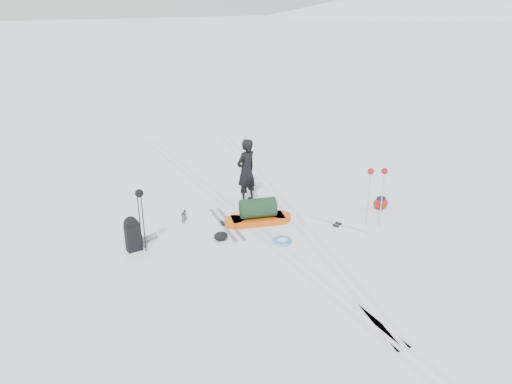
{
  "coord_description": "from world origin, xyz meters",
  "views": [
    {
      "loc": [
        -4.53,
        -9.92,
        5.47
      ],
      "look_at": [
        0.03,
        0.22,
        0.95
      ],
      "focal_mm": 35.0,
      "sensor_mm": 36.0,
      "label": 1
    }
  ],
  "objects_px": {
    "expedition_rucksack": "(135,234)",
    "ski_poles_black": "(140,201)",
    "skier": "(246,171)",
    "pulk_sled": "(258,214)"
  },
  "relations": [
    {
      "from": "skier",
      "to": "ski_poles_black",
      "type": "xyz_separation_m",
      "value": [
        -3.21,
        -1.65,
        0.32
      ]
    },
    {
      "from": "pulk_sled",
      "to": "ski_poles_black",
      "type": "relative_size",
      "value": 1.19
    },
    {
      "from": "skier",
      "to": "pulk_sled",
      "type": "bearing_deg",
      "value": 55.5
    },
    {
      "from": "skier",
      "to": "ski_poles_black",
      "type": "bearing_deg",
      "value": 3.94
    },
    {
      "from": "expedition_rucksack",
      "to": "ski_poles_black",
      "type": "height_order",
      "value": "ski_poles_black"
    },
    {
      "from": "skier",
      "to": "ski_poles_black",
      "type": "distance_m",
      "value": 3.63
    },
    {
      "from": "skier",
      "to": "expedition_rucksack",
      "type": "bearing_deg",
      "value": 0.66
    },
    {
      "from": "skier",
      "to": "expedition_rucksack",
      "type": "relative_size",
      "value": 2.25
    },
    {
      "from": "expedition_rucksack",
      "to": "ski_poles_black",
      "type": "distance_m",
      "value": 0.88
    },
    {
      "from": "pulk_sled",
      "to": "expedition_rucksack",
      "type": "relative_size",
      "value": 2.21
    }
  ]
}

